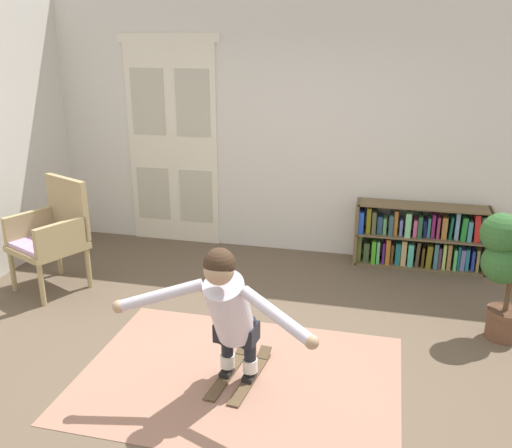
{
  "coord_description": "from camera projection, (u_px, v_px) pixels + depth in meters",
  "views": [
    {
      "loc": [
        0.95,
        -3.56,
        2.43
      ],
      "look_at": [
        -0.01,
        0.37,
        1.05
      ],
      "focal_mm": 39.04,
      "sensor_mm": 36.0,
      "label": 1
    }
  ],
  "objects": [
    {
      "name": "potted_plant",
      "position": [
        504.0,
        262.0,
        4.55
      ],
      "size": [
        0.42,
        0.38,
        1.07
      ],
      "color": "brown",
      "rests_on": "ground"
    },
    {
      "name": "rug",
      "position": [
        239.0,
        377.0,
        4.16
      ],
      "size": [
        2.36,
        1.71,
        0.01
      ],
      "primitive_type": "cube",
      "color": "#996E5B",
      "rests_on": "ground"
    },
    {
      "name": "ground_plane",
      "position": [
        246.0,
        368.0,
        4.28
      ],
      "size": [
        7.2,
        7.2,
        0.0
      ],
      "primitive_type": "plane",
      "color": "brown"
    },
    {
      "name": "bookshelf",
      "position": [
        420.0,
        238.0,
        6.07
      ],
      "size": [
        1.41,
        0.3,
        0.7
      ],
      "color": "brown",
      "rests_on": "ground"
    },
    {
      "name": "skis_pair",
      "position": [
        240.0,
        373.0,
        4.18
      ],
      "size": [
        0.35,
        0.75,
        0.07
      ],
      "color": "brown",
      "rests_on": "rug"
    },
    {
      "name": "double_door",
      "position": [
        173.0,
        142.0,
        6.56
      ],
      "size": [
        1.22,
        0.05,
        2.45
      ],
      "color": "silver",
      "rests_on": "ground"
    },
    {
      "name": "wicker_chair",
      "position": [
        53.0,
        232.0,
        5.49
      ],
      "size": [
        0.8,
        0.8,
        1.1
      ],
      "color": "tan",
      "rests_on": "ground"
    },
    {
      "name": "back_wall",
      "position": [
        304.0,
        128.0,
        6.2
      ],
      "size": [
        6.0,
        0.1,
        2.9
      ],
      "primitive_type": "cube",
      "color": "silver",
      "rests_on": "ground"
    },
    {
      "name": "person_skier",
      "position": [
        228.0,
        308.0,
        3.79
      ],
      "size": [
        1.42,
        0.71,
        1.08
      ],
      "color": "white",
      "rests_on": "skis_pair"
    }
  ]
}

